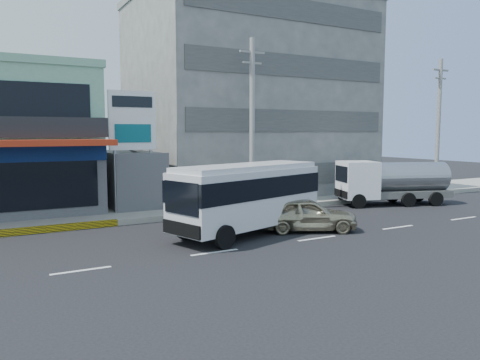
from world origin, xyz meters
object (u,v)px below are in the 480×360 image
minibus (247,193)px  sedan (306,214)px  utility_pole_near (252,124)px  concrete_building (247,101)px  satellite_dish (133,151)px  tanker_truck (390,181)px  utility_pole_far (438,126)px  billboard (133,127)px

minibus → sedan: bearing=-14.3°
utility_pole_near → concrete_building: bearing=62.2°
satellite_dish → tanker_truck: 16.23m
tanker_truck → sedan: bearing=-157.6°
utility_pole_near → utility_pole_far: 16.00m
concrete_building → satellite_dish: bearing=-158.2°
billboard → utility_pole_near: 6.75m
concrete_building → minibus: concrete_building is taller
satellite_dish → billboard: 2.31m
tanker_truck → satellite_dish: bearing=159.8°
concrete_building → utility_pole_far: 14.32m
utility_pole_far → tanker_truck: (-6.89, -1.96, -3.63)m
utility_pole_far → satellite_dish: bearing=170.7°
concrete_building → satellite_dish: (-10.00, -4.00, -3.42)m
utility_pole_far → tanker_truck: utility_pole_far is taller
minibus → concrete_building: bearing=60.3°
utility_pole_near → tanker_truck: utility_pole_near is taller
billboard → utility_pole_far: 22.57m
concrete_building → sedan: (-4.46, -13.50, -6.20)m
minibus → utility_pole_far: bearing=15.0°
billboard → tanker_truck: billboard is taller
satellite_dish → minibus: (2.72, -8.78, -1.66)m
tanker_truck → minibus: bearing=-165.4°
billboard → utility_pole_near: (6.50, -1.80, 0.22)m
satellite_dish → billboard: billboard is taller
satellite_dish → tanker_truck: size_ratio=0.20×
billboard → concrete_building: bearing=28.9°
satellite_dish → sedan: 11.34m
satellite_dish → tanker_truck: satellite_dish is taller
utility_pole_far → minibus: utility_pole_far is taller
utility_pole_far → tanker_truck: size_ratio=1.34×
sedan → tanker_truck: (9.57, 3.94, 0.72)m
utility_pole_far → sedan: 18.02m
billboard → utility_pole_near: utility_pole_near is taller
concrete_building → tanker_truck: (5.11, -9.56, -5.48)m
concrete_building → sedan: 15.51m
utility_pole_far → concrete_building: bearing=147.7°
satellite_dish → sedan: (5.54, -9.50, -2.78)m
utility_pole_far → utility_pole_near: bearing=180.0°
minibus → billboard: bearing=114.8°
sedan → utility_pole_far: bearing=-45.3°
billboard → sedan: bearing=-51.9°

